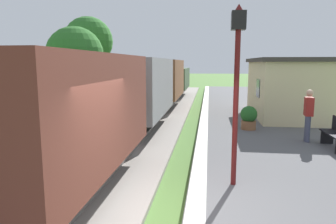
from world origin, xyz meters
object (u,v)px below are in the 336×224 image
freight_train (147,87)px  station_hut (289,87)px  tree_field_left (88,41)px  lamp_post_near (237,63)px  tree_trackside_far (75,55)px  person_waiting (308,113)px  potted_planter (249,117)px

freight_train → station_hut: bearing=4.3°
tree_field_left → lamp_post_near: bearing=-60.0°
station_hut → tree_trackside_far: 10.92m
tree_trackside_far → station_hut: bearing=-1.8°
person_waiting → lamp_post_near: (-2.67, -4.06, 1.62)m
lamp_post_near → freight_train: bearing=112.3°
person_waiting → potted_planter: 2.44m
potted_planter → tree_field_left: (-10.58, 10.84, 3.67)m
station_hut → potted_planter: size_ratio=6.33×
tree_field_left → person_waiting: bearing=-45.7°
station_hut → freight_train: bearing=-175.7°
potted_planter → tree_field_left: 15.59m
freight_train → person_waiting: freight_train is taller
person_waiting → tree_field_left: size_ratio=0.27×
potted_planter → tree_field_left: tree_field_left is taller
potted_planter → lamp_post_near: (-1.00, -5.78, 2.08)m
station_hut → tree_trackside_far: tree_trackside_far is taller
freight_train → person_waiting: size_ratio=15.20×
tree_trackside_far → freight_train: bearing=-11.9°
person_waiting → tree_field_left: (-12.25, 12.56, 3.21)m
person_waiting → lamp_post_near: bearing=61.6°
tree_field_left → potted_planter: bearing=-45.7°
tree_trackside_far → tree_field_left: (-2.03, 7.15, 1.20)m
station_hut → tree_trackside_far: (-10.81, 0.33, 1.54)m
freight_train → potted_planter: bearing=-32.1°
tree_field_left → tree_trackside_far: bearing=-74.1°
station_hut → person_waiting: (-0.59, -5.08, -0.47)m
freight_train → person_waiting: bearing=-36.3°
freight_train → tree_trackside_far: tree_trackside_far is taller
potted_planter → tree_trackside_far: tree_trackside_far is taller
station_hut → tree_field_left: tree_field_left is taller
freight_train → person_waiting: 7.72m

